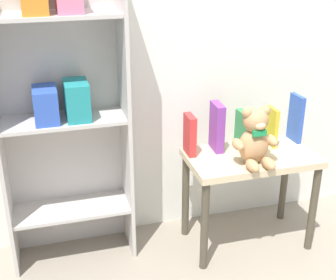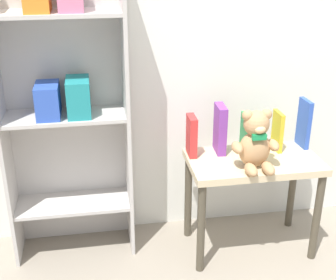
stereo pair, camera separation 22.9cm
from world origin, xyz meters
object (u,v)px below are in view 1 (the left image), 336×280
Objects in this scene: display_table at (250,170)px; book_standing_red at (190,135)px; book_standing_green at (244,130)px; book_standing_yellow at (272,127)px; book_standing_blue at (296,118)px; bookshelf_side at (61,100)px; teddy_bear at (255,138)px; book_standing_purple at (217,127)px.

display_table is 0.37m from book_standing_red.
book_standing_green is 0.15m from book_standing_yellow.
display_table is 3.45× the size of book_standing_green.
book_standing_blue is (0.30, 0.00, 0.03)m from book_standing_green.
bookshelf_side is at bearing 175.08° from book_standing_yellow.
bookshelf_side is 5.20× the size of teddy_bear.
book_standing_red and book_standing_yellow have the same top height.
book_standing_yellow is at bearing -0.61° from book_standing_red.
teddy_bear is 1.52× the size of book_standing_green.
book_standing_yellow is (1.07, -0.09, -0.22)m from bookshelf_side.
book_standing_green is at bearing 172.90° from book_standing_yellow.
book_standing_yellow is (0.45, -0.01, -0.00)m from book_standing_red.
book_standing_green is at bearing 177.42° from book_standing_blue.
book_standing_green is 0.75× the size of book_standing_blue.
book_standing_yellow is at bearing 30.99° from display_table.
bookshelf_side is 0.80m from book_standing_purple.
book_standing_blue is (0.45, -0.00, 0.00)m from book_standing_purple.
bookshelf_side is 0.95m from book_standing_green.
teddy_bear is at bearing -110.01° from display_table.
display_table is at bearing -162.61° from book_standing_blue.
book_standing_red is at bearing 179.97° from book_standing_green.
teddy_bear reaches higher than display_table.
teddy_bear is 0.33m from book_standing_red.
book_standing_red is 0.81× the size of book_standing_blue.
book_standing_green is at bearing 80.78° from teddy_bear.
display_table is 2.27× the size of teddy_bear.
book_standing_blue reaches higher than book_standing_yellow.
book_standing_green is (0.30, 0.01, -0.01)m from book_standing_red.
book_standing_yellow is (0.18, 0.18, -0.03)m from teddy_bear.
book_standing_red is 0.15m from book_standing_purple.
book_standing_red is (-0.30, 0.10, 0.19)m from display_table.
book_standing_red is at bearing 161.45° from display_table.
book_standing_green is (0.15, -0.00, -0.03)m from book_standing_purple.
book_standing_blue is at bearing 30.69° from teddy_bear.
book_standing_yellow is (0.30, -0.02, -0.02)m from book_standing_purple.
book_standing_green is (-0.00, 0.11, 0.18)m from display_table.
book_standing_blue is at bearing 1.56° from book_standing_red.
book_standing_purple is (0.77, -0.07, -0.19)m from bookshelf_side.
bookshelf_side is 1.24m from book_standing_blue.
book_standing_red is 1.08× the size of book_standing_green.
display_table is (0.92, -0.18, -0.41)m from bookshelf_side.
book_standing_green is (0.92, -0.07, -0.22)m from bookshelf_side.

